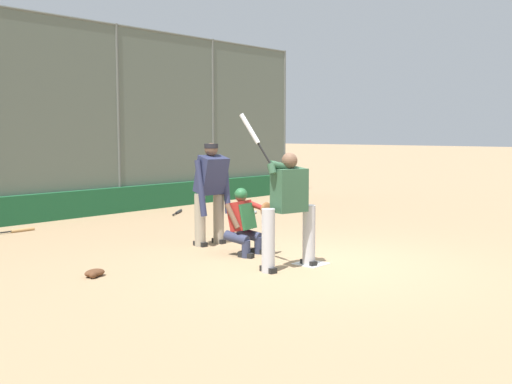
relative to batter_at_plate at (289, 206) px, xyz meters
name	(u,v)px	position (x,y,z in m)	size (l,w,h in m)	color
ground_plane	(311,264)	(-0.48, 0.06, -0.93)	(160.00, 160.00, 0.00)	#9E7F5B
home_plate_marker	(311,264)	(-0.48, 0.06, -0.93)	(0.43, 0.43, 0.01)	white
backstop_fence	(58,114)	(-0.48, -7.16, 1.49)	(16.46, 0.08, 4.67)	#515651
padding_wall	(63,206)	(-0.48, -7.06, -0.62)	(16.05, 0.18, 0.64)	#19512D
batter_at_plate	(289,206)	(0.00, 0.00, 0.00)	(0.97, 0.80, 2.28)	#B7B7BC
catcher_behind_plate	(245,220)	(-0.32, -1.17, -0.37)	(0.62, 0.72, 1.10)	#2D334C
umpire_home	(211,190)	(-0.55, -2.20, 0.05)	(0.74, 0.48, 1.82)	gray
spare_bat_near_backstop	(252,213)	(-3.95, -4.31, -0.90)	(0.81, 0.44, 0.07)	black
spare_bat_by_padding	(20,230)	(1.08, -6.10, -0.90)	(0.86, 0.07, 0.07)	black
spare_bat_third_base_side	(262,208)	(-4.92, -4.85, -0.90)	(0.20, 0.90, 0.07)	black
spare_bat_first_base_side	(178,212)	(-2.93, -5.88, -0.90)	(0.73, 0.55, 0.07)	black
fielding_glove_on_dirt	(94,273)	(2.20, -1.69, -0.88)	(0.30, 0.23, 0.11)	#56331E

